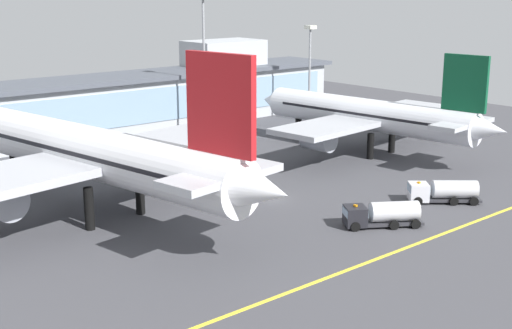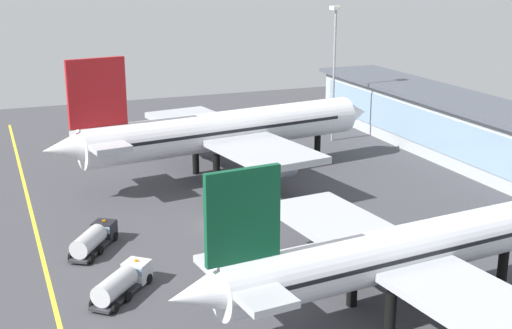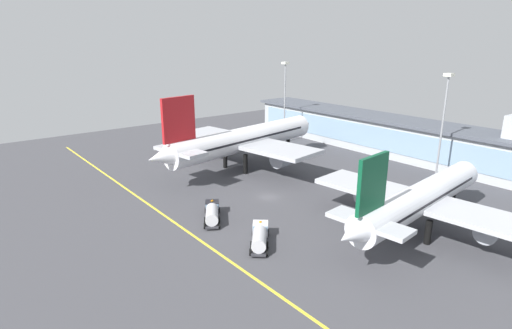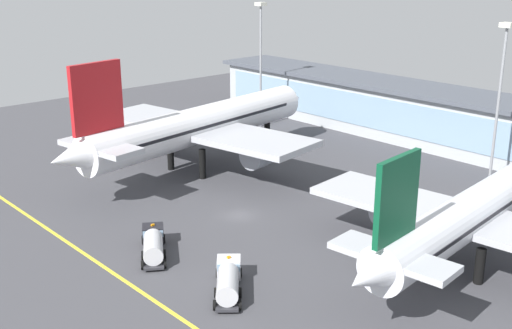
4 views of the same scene
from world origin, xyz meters
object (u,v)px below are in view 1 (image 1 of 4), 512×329
(airliner_near_right, at_px, (368,115))
(apron_light_mast_east, at_px, (310,57))
(fuel_tanker_truck, at_px, (380,214))
(baggage_tug_near, at_px, (442,191))
(apron_light_mast_west, at_px, (204,46))
(airliner_near_left, at_px, (95,154))

(airliner_near_right, bearing_deg, apron_light_mast_east, -30.95)
(fuel_tanker_truck, distance_m, apron_light_mast_east, 65.25)
(baggage_tug_near, xyz_separation_m, apron_light_mast_west, (1.38, 52.47, 14.84))
(airliner_near_right, xyz_separation_m, fuel_tanker_truck, (-26.79, -25.04, -4.78))
(airliner_near_right, distance_m, apron_light_mast_west, 32.46)
(airliner_near_left, relative_size, airliner_near_right, 1.22)
(airliner_near_left, relative_size, apron_light_mast_west, 2.28)
(fuel_tanker_truck, bearing_deg, airliner_near_left, -14.06)
(fuel_tanker_truck, relative_size, apron_light_mast_west, 0.35)
(baggage_tug_near, relative_size, apron_light_mast_west, 0.33)
(airliner_near_left, xyz_separation_m, apron_light_mast_east, (61.61, 26.51, 5.50))
(airliner_near_right, xyz_separation_m, apron_light_mast_east, (12.17, 26.01, 6.75))
(apron_light_mast_west, relative_size, apron_light_mast_east, 1.31)
(fuel_tanker_truck, xyz_separation_m, apron_light_mast_west, (14.46, 53.34, 14.84))
(apron_light_mast_west, xyz_separation_m, apron_light_mast_east, (24.50, -2.29, -3.30))
(apron_light_mast_west, bearing_deg, apron_light_mast_east, -5.33)
(airliner_near_left, height_order, apron_light_mast_east, airliner_near_left)
(airliner_near_left, relative_size, fuel_tanker_truck, 6.48)
(airliner_near_right, distance_m, baggage_tug_near, 28.20)
(apron_light_mast_west, distance_m, apron_light_mast_east, 24.83)
(fuel_tanker_truck, bearing_deg, baggage_tug_near, -142.97)
(airliner_near_right, xyz_separation_m, apron_light_mast_west, (-12.33, 28.30, 10.06))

